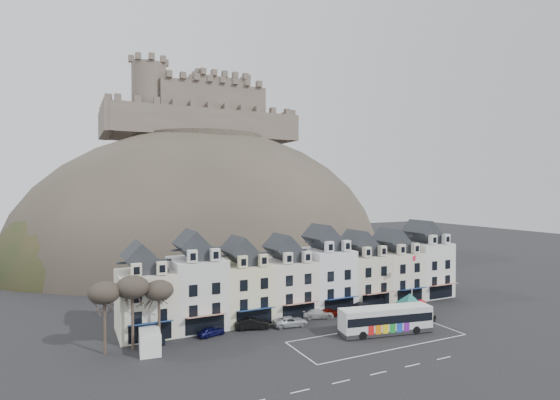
# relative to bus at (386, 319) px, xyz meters

# --- Properties ---
(ground) EXTENTS (300.00, 300.00, 0.00)m
(ground) POSITION_rel_bus_xyz_m (-4.08, -2.31, -1.90)
(ground) COLOR black
(ground) RESTS_ON ground
(coach_bay_markings) EXTENTS (22.00, 7.50, 0.01)m
(coach_bay_markings) POSITION_rel_bus_xyz_m (-2.08, -1.06, -1.90)
(coach_bay_markings) COLOR silver
(coach_bay_markings) RESTS_ON ground
(townhouse_terrace) EXTENTS (54.40, 9.35, 11.80)m
(townhouse_terrace) POSITION_rel_bus_xyz_m (-3.93, 13.66, 3.40)
(townhouse_terrace) COLOR silver
(townhouse_terrace) RESTS_ON ground
(castle_hill) EXTENTS (100.00, 76.00, 68.00)m
(castle_hill) POSITION_rel_bus_xyz_m (-2.83, 66.64, -1.79)
(castle_hill) COLOR #3A352D
(castle_hill) RESTS_ON ground
(castle) EXTENTS (50.20, 22.20, 22.00)m
(castle) POSITION_rel_bus_xyz_m (-3.57, 73.62, 38.29)
(castle) COLOR brown
(castle) RESTS_ON ground
(tree_left_far) EXTENTS (3.61, 3.61, 8.24)m
(tree_left_far) POSITION_rel_bus_xyz_m (-33.08, 8.19, 5.00)
(tree_left_far) COLOR #332A20
(tree_left_far) RESTS_ON ground
(tree_left_mid) EXTENTS (3.78, 3.78, 8.64)m
(tree_left_mid) POSITION_rel_bus_xyz_m (-30.08, 8.19, 5.34)
(tree_left_mid) COLOR #332A20
(tree_left_mid) RESTS_ON ground
(tree_left_near) EXTENTS (3.43, 3.43, 7.84)m
(tree_left_near) POSITION_rel_bus_xyz_m (-27.08, 8.19, 4.65)
(tree_left_near) COLOR #332A20
(tree_left_near) RESTS_ON ground
(bus) EXTENTS (12.48, 4.91, 3.44)m
(bus) POSITION_rel_bus_xyz_m (0.00, 0.00, 0.00)
(bus) COLOR #262628
(bus) RESTS_ON ground
(bus_shelter) EXTENTS (5.80, 5.80, 3.81)m
(bus_shelter) POSITION_rel_bus_xyz_m (6.88, 3.08, 1.05)
(bus_shelter) COLOR black
(bus_shelter) RESTS_ON ground
(red_buoy) EXTENTS (1.76, 1.76, 2.06)m
(red_buoy) POSITION_rel_bus_xyz_m (10.72, 4.87, -0.85)
(red_buoy) COLOR black
(red_buoy) RESTS_ON ground
(flagpole) EXTENTS (1.17, 0.55, 8.72)m
(flagpole) POSITION_rel_bus_xyz_m (10.01, 6.02, 3.08)
(flagpole) COLOR silver
(flagpole) RESTS_ON ground
(white_van) EXTENTS (2.84, 5.47, 2.40)m
(white_van) POSITION_rel_bus_xyz_m (-28.36, 7.19, -0.70)
(white_van) COLOR white
(white_van) RESTS_ON ground
(planter_west) EXTENTS (1.08, 0.84, 0.97)m
(planter_west) POSITION_rel_bus_xyz_m (10.06, 2.06, -1.43)
(planter_west) COLOR black
(planter_west) RESTS_ON ground
(planter_east) EXTENTS (1.17, 0.76, 1.08)m
(planter_east) POSITION_rel_bus_xyz_m (8.92, 1.19, -1.38)
(planter_east) COLOR black
(planter_east) RESTS_ON ground
(car_navy) EXTENTS (3.81, 2.28, 1.22)m
(car_navy) POSITION_rel_bus_xyz_m (-20.55, 8.84, -1.29)
(car_navy) COLOR #0C0C3C
(car_navy) RESTS_ON ground
(car_black) EXTENTS (4.90, 2.86, 1.53)m
(car_black) POSITION_rel_bus_xyz_m (-14.88, 9.07, -1.14)
(car_black) COLOR black
(car_black) RESTS_ON ground
(car_silver) EXTENTS (4.90, 2.80, 1.31)m
(car_silver) POSITION_rel_bus_xyz_m (-9.68, 7.95, -1.24)
(car_silver) COLOR silver
(car_silver) RESTS_ON ground
(car_white) EXTENTS (5.05, 3.23, 1.36)m
(car_white) POSITION_rel_bus_xyz_m (-4.48, 9.57, -1.22)
(car_white) COLOR silver
(car_white) RESTS_ON ground
(car_maroon) EXTENTS (3.85, 1.83, 1.27)m
(car_maroon) POSITION_rel_bus_xyz_m (-2.61, 9.40, -1.26)
(car_maroon) COLOR #510B04
(car_maroon) RESTS_ON ground
(car_charcoal) EXTENTS (4.79, 2.57, 1.50)m
(car_charcoal) POSITION_rel_bus_xyz_m (3.44, 9.69, -1.15)
(car_charcoal) COLOR black
(car_charcoal) RESTS_ON ground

